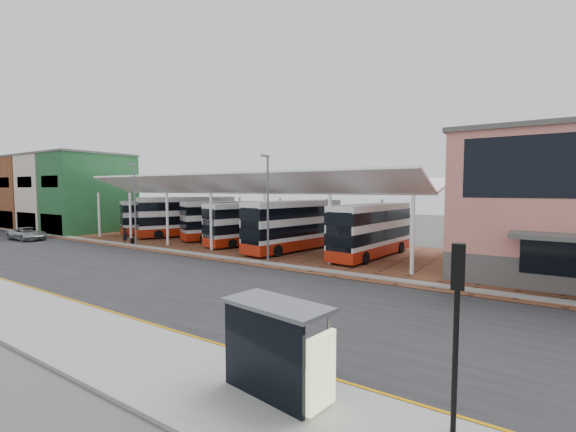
% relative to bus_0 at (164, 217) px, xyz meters
% --- Properties ---
extents(ground, '(140.00, 140.00, 0.00)m').
position_rel_bus_0_xyz_m(ground, '(20.39, -14.87, -2.11)').
color(ground, '#434641').
extents(road, '(120.00, 14.00, 0.02)m').
position_rel_bus_0_xyz_m(road, '(20.39, -15.87, -2.10)').
color(road, black).
rests_on(road, ground).
extents(forecourt, '(72.00, 16.00, 0.06)m').
position_rel_bus_0_xyz_m(forecourt, '(22.39, -1.87, -2.08)').
color(forecourt, brown).
rests_on(forecourt, ground).
extents(sidewalk, '(120.00, 4.00, 0.14)m').
position_rel_bus_0_xyz_m(sidewalk, '(20.39, -23.87, -2.04)').
color(sidewalk, gray).
rests_on(sidewalk, ground).
extents(north_kerb, '(120.00, 0.80, 0.14)m').
position_rel_bus_0_xyz_m(north_kerb, '(20.39, -8.67, -2.04)').
color(north_kerb, gray).
rests_on(north_kerb, ground).
extents(yellow_line_near, '(120.00, 0.12, 0.01)m').
position_rel_bus_0_xyz_m(yellow_line_near, '(20.39, -21.87, -2.08)').
color(yellow_line_near, '#BE7A00').
rests_on(yellow_line_near, road).
extents(yellow_line_far, '(120.00, 0.12, 0.01)m').
position_rel_bus_0_xyz_m(yellow_line_far, '(20.39, -21.57, -2.08)').
color(yellow_line_far, '#BE7A00').
rests_on(yellow_line_far, road).
extents(canopy, '(37.00, 11.63, 7.07)m').
position_rel_bus_0_xyz_m(canopy, '(14.39, -0.93, 3.69)').
color(canopy, white).
rests_on(canopy, ground).
extents(shop_green, '(6.40, 10.20, 10.22)m').
position_rel_bus_0_xyz_m(shop_green, '(-9.61, -3.90, 3.01)').
color(shop_green, '#245D2F').
rests_on(shop_green, ground).
extents(shop_cream, '(6.40, 10.20, 10.22)m').
position_rel_bus_0_xyz_m(shop_cream, '(-16.11, -3.90, 3.01)').
color(shop_cream, beige).
rests_on(shop_cream, ground).
extents(shop_brick, '(6.40, 10.20, 10.22)m').
position_rel_bus_0_xyz_m(shop_brick, '(-22.61, -3.90, 3.01)').
color(shop_brick, brown).
rests_on(shop_brick, ground).
extents(shop_ochre, '(6.40, 10.20, 10.22)m').
position_rel_bus_0_xyz_m(shop_ochre, '(-29.11, -3.90, 3.01)').
color(shop_ochre, tan).
rests_on(shop_ochre, ground).
extents(lamp_west, '(0.16, 0.90, 8.07)m').
position_rel_bus_0_xyz_m(lamp_west, '(6.39, -8.60, 2.25)').
color(lamp_west, slate).
rests_on(lamp_west, ground).
extents(lamp_east, '(0.16, 0.90, 8.07)m').
position_rel_bus_0_xyz_m(lamp_east, '(22.39, -8.60, 2.25)').
color(lamp_east, slate).
rests_on(lamp_east, ground).
extents(bus_0, '(6.42, 10.01, 4.12)m').
position_rel_bus_0_xyz_m(bus_0, '(0.00, 0.00, 0.00)').
color(bus_0, white).
rests_on(bus_0, forecourt).
extents(bus_1, '(7.10, 11.21, 4.61)m').
position_rel_bus_0_xyz_m(bus_1, '(4.35, -0.30, 0.24)').
color(bus_1, white).
rests_on(bus_1, forecourt).
extents(bus_2, '(6.45, 10.18, 4.19)m').
position_rel_bus_0_xyz_m(bus_2, '(10.50, 0.23, 0.03)').
color(bus_2, white).
rests_on(bus_2, forecourt).
extents(bus_3, '(4.64, 10.37, 4.16)m').
position_rel_bus_0_xyz_m(bus_3, '(15.04, -1.32, 0.02)').
color(bus_3, white).
rests_on(bus_3, forecourt).
extents(bus_4, '(4.23, 11.13, 4.48)m').
position_rel_bus_0_xyz_m(bus_4, '(20.71, -2.28, 0.18)').
color(bus_4, white).
rests_on(bus_4, forecourt).
extents(bus_5, '(3.33, 10.62, 4.31)m').
position_rel_bus_0_xyz_m(bus_5, '(27.73, -1.57, 0.09)').
color(bus_5, white).
rests_on(bus_5, forecourt).
extents(silver_car, '(5.02, 2.35, 1.39)m').
position_rel_bus_0_xyz_m(silver_car, '(-7.69, -12.24, -1.39)').
color(silver_car, '#989A9F').
rests_on(silver_car, road).
extents(pedestrian, '(0.55, 0.69, 1.66)m').
position_rel_bus_0_xyz_m(pedestrian, '(4.27, -8.33, -1.22)').
color(pedestrian, black).
rests_on(pedestrian, forecourt).
extents(suitcase, '(0.33, 0.24, 0.57)m').
position_rel_bus_0_xyz_m(suitcase, '(4.81, -7.90, -1.76)').
color(suitcase, black).
rests_on(suitcase, forecourt).
extents(bus_shelter, '(3.20, 1.81, 2.44)m').
position_rel_bus_0_xyz_m(bus_shelter, '(33.73, -23.53, -0.45)').
color(bus_shelter, black).
rests_on(bus_shelter, sidewalk).
extents(traffic_signal_west, '(0.32, 0.27, 4.27)m').
position_rel_bus_0_xyz_m(traffic_signal_west, '(37.82, -22.47, 0.88)').
color(traffic_signal_west, black).
rests_on(traffic_signal_west, sidewalk).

